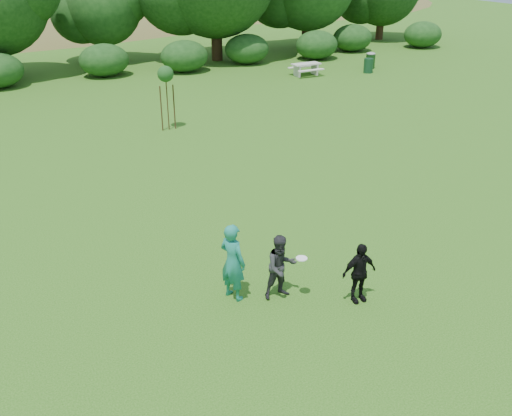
{
  "coord_description": "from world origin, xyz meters",
  "views": [
    {
      "loc": [
        -6.57,
        -9.54,
        7.82
      ],
      "look_at": [
        0.0,
        3.0,
        1.1
      ],
      "focal_mm": 40.0,
      "sensor_mm": 36.0,
      "label": 1
    }
  ],
  "objects_px": {
    "player_grey": "(281,267)",
    "player_black": "(359,273)",
    "sapling": "(166,76)",
    "picnic_table": "(306,67)",
    "trash_can_near": "(368,66)",
    "player_teal": "(233,262)",
    "trash_can_lidded": "(370,60)"
  },
  "relations": [
    {
      "from": "player_grey",
      "to": "player_black",
      "type": "height_order",
      "value": "player_grey"
    },
    {
      "from": "sapling",
      "to": "picnic_table",
      "type": "distance_m",
      "value": 13.34
    },
    {
      "from": "player_black",
      "to": "trash_can_near",
      "type": "xyz_separation_m",
      "value": [
        16.02,
        20.28,
        -0.31
      ]
    },
    {
      "from": "player_teal",
      "to": "player_grey",
      "type": "height_order",
      "value": "player_teal"
    },
    {
      "from": "player_black",
      "to": "sapling",
      "type": "bearing_deg",
      "value": 91.44
    },
    {
      "from": "sapling",
      "to": "picnic_table",
      "type": "xyz_separation_m",
      "value": [
        11.43,
        6.62,
        -1.9
      ]
    },
    {
      "from": "player_teal",
      "to": "trash_can_near",
      "type": "xyz_separation_m",
      "value": [
        18.58,
        18.8,
        -0.53
      ]
    },
    {
      "from": "player_black",
      "to": "picnic_table",
      "type": "bearing_deg",
      "value": 64.49
    },
    {
      "from": "player_teal",
      "to": "trash_can_lidded",
      "type": "height_order",
      "value": "player_teal"
    },
    {
      "from": "picnic_table",
      "to": "trash_can_lidded",
      "type": "height_order",
      "value": "trash_can_lidded"
    },
    {
      "from": "player_black",
      "to": "trash_can_near",
      "type": "height_order",
      "value": "player_black"
    },
    {
      "from": "player_grey",
      "to": "picnic_table",
      "type": "distance_m",
      "value": 24.54
    },
    {
      "from": "trash_can_near",
      "to": "picnic_table",
      "type": "xyz_separation_m",
      "value": [
        -3.98,
        1.15,
        0.07
      ]
    },
    {
      "from": "player_grey",
      "to": "trash_can_lidded",
      "type": "xyz_separation_m",
      "value": [
        18.52,
        20.34,
        -0.27
      ]
    },
    {
      "from": "player_teal",
      "to": "player_grey",
      "type": "relative_size",
      "value": 1.2
    },
    {
      "from": "picnic_table",
      "to": "trash_can_lidded",
      "type": "bearing_deg",
      "value": -1.18
    },
    {
      "from": "sapling",
      "to": "trash_can_lidded",
      "type": "distance_m",
      "value": 17.73
    },
    {
      "from": "player_teal",
      "to": "trash_can_lidded",
      "type": "xyz_separation_m",
      "value": [
        19.54,
        19.85,
        -0.43
      ]
    },
    {
      "from": "sapling",
      "to": "player_black",
      "type": "bearing_deg",
      "value": -92.37
    },
    {
      "from": "player_grey",
      "to": "sapling",
      "type": "xyz_separation_m",
      "value": [
        2.15,
        13.82,
        1.61
      ]
    },
    {
      "from": "player_grey",
      "to": "trash_can_near",
      "type": "relative_size",
      "value": 1.81
    },
    {
      "from": "sapling",
      "to": "trash_can_lidded",
      "type": "xyz_separation_m",
      "value": [
        16.38,
        6.52,
        -1.88
      ]
    },
    {
      "from": "player_black",
      "to": "picnic_table",
      "type": "distance_m",
      "value": 24.59
    },
    {
      "from": "player_grey",
      "to": "sapling",
      "type": "distance_m",
      "value": 14.08
    },
    {
      "from": "player_teal",
      "to": "trash_can_near",
      "type": "distance_m",
      "value": 26.44
    },
    {
      "from": "trash_can_near",
      "to": "sapling",
      "type": "bearing_deg",
      "value": -160.46
    },
    {
      "from": "trash_can_near",
      "to": "player_grey",
      "type": "bearing_deg",
      "value": -132.3
    },
    {
      "from": "player_black",
      "to": "picnic_table",
      "type": "relative_size",
      "value": 0.84
    },
    {
      "from": "trash_can_near",
      "to": "player_teal",
      "type": "bearing_deg",
      "value": -134.65
    },
    {
      "from": "player_grey",
      "to": "player_black",
      "type": "xyz_separation_m",
      "value": [
        1.53,
        -0.99,
        -0.06
      ]
    },
    {
      "from": "player_teal",
      "to": "player_black",
      "type": "bearing_deg",
      "value": -142.33
    },
    {
      "from": "trash_can_near",
      "to": "picnic_table",
      "type": "distance_m",
      "value": 4.14
    }
  ]
}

